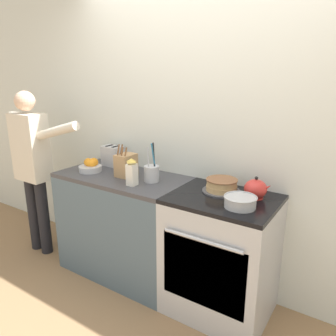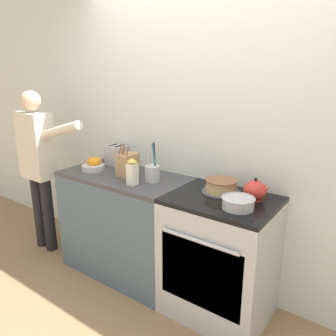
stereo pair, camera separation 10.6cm
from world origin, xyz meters
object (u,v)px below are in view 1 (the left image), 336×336
object	(u,v)px
tea_kettle	(256,189)
person_baker	(32,160)
toaster	(113,156)
milk_carton	(132,173)
stove_range	(220,256)
mixing_bowl	(240,202)
knife_block	(126,165)
fruit_bowl	(91,166)
layer_cake	(222,186)
utensil_crock	(152,173)

from	to	relation	value
tea_kettle	person_baker	distance (m)	2.10
tea_kettle	toaster	bearing A→B (deg)	176.85
milk_carton	person_baker	bearing A→B (deg)	-178.01
stove_range	mixing_bowl	distance (m)	0.54
mixing_bowl	knife_block	distance (m)	1.06
stove_range	mixing_bowl	size ratio (longest dim) A/B	4.27
stove_range	tea_kettle	size ratio (longest dim) A/B	4.80
tea_kettle	fruit_bowl	bearing A→B (deg)	-173.53
layer_cake	mixing_bowl	world-z (taller)	layer_cake
utensil_crock	milk_carton	size ratio (longest dim) A/B	1.50
fruit_bowl	person_baker	xyz separation A→B (m)	(-0.64, -0.14, -0.01)
tea_kettle	fruit_bowl	xyz separation A→B (m)	(-1.44, -0.16, -0.02)
layer_cake	tea_kettle	xyz separation A→B (m)	(0.25, 0.01, 0.02)
knife_block	utensil_crock	size ratio (longest dim) A/B	0.86
tea_kettle	person_baker	xyz separation A→B (m)	(-2.08, -0.30, -0.03)
stove_range	layer_cake	xyz separation A→B (m)	(-0.06, 0.10, 0.51)
person_baker	mixing_bowl	bearing A→B (deg)	4.40
milk_carton	stove_range	bearing A→B (deg)	11.92
layer_cake	fruit_bowl	xyz separation A→B (m)	(-1.19, -0.15, 0.00)
layer_cake	mixing_bowl	xyz separation A→B (m)	(0.22, -0.20, -0.01)
tea_kettle	utensil_crock	xyz separation A→B (m)	(-0.82, -0.10, 0.00)
fruit_bowl	milk_carton	size ratio (longest dim) A/B	0.94
layer_cake	toaster	distance (m)	1.15
utensil_crock	person_baker	world-z (taller)	person_baker
toaster	milk_carton	world-z (taller)	milk_carton
utensil_crock	person_baker	bearing A→B (deg)	-171.06
layer_cake	tea_kettle	distance (m)	0.25
stove_range	knife_block	distance (m)	1.05
knife_block	person_baker	bearing A→B (deg)	-168.65
layer_cake	knife_block	size ratio (longest dim) A/B	1.02
fruit_bowl	mixing_bowl	bearing A→B (deg)	-2.02
stove_range	milk_carton	size ratio (longest dim) A/B	4.30
mixing_bowl	milk_carton	size ratio (longest dim) A/B	1.01
utensil_crock	toaster	bearing A→B (deg)	162.75
milk_carton	fruit_bowl	bearing A→B (deg)	170.04
mixing_bowl	toaster	bearing A→B (deg)	168.02
mixing_bowl	person_baker	size ratio (longest dim) A/B	0.13
toaster	person_baker	world-z (taller)	person_baker
milk_carton	toaster	bearing A→B (deg)	146.25
layer_cake	fruit_bowl	distance (m)	1.20
stove_range	layer_cake	world-z (taller)	layer_cake
fruit_bowl	milk_carton	distance (m)	0.56
fruit_bowl	layer_cake	bearing A→B (deg)	7.28
layer_cake	toaster	world-z (taller)	toaster
person_baker	utensil_crock	bearing A→B (deg)	10.88
tea_kettle	fruit_bowl	size ratio (longest dim) A/B	0.96
layer_cake	toaster	xyz separation A→B (m)	(-1.14, 0.09, 0.05)
layer_cake	tea_kettle	world-z (taller)	tea_kettle
layer_cake	milk_carton	world-z (taller)	milk_carton
knife_block	person_baker	size ratio (longest dim) A/B	0.17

